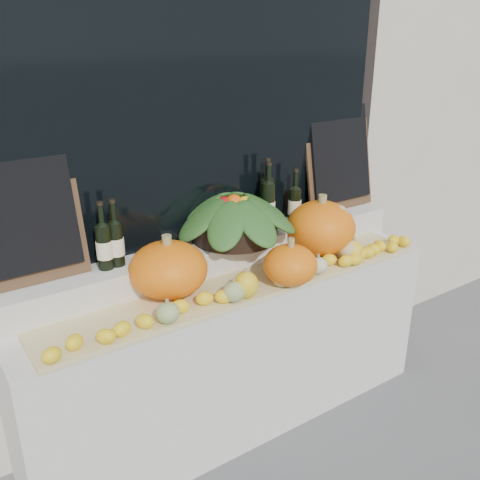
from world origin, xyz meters
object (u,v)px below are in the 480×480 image
Objects in this scene: butternut_squash at (345,236)px; produce_bowl at (234,216)px; pumpkin_left at (168,269)px; wine_bottle_tall at (267,202)px; pumpkin_right at (321,228)px.

produce_bowl is at bearing 150.81° from butternut_squash.
produce_bowl reaches higher than butternut_squash.
pumpkin_left is 1.01m from butternut_squash.
butternut_squash is 0.72× the size of wine_bottle_tall.
pumpkin_left is at bearing 178.15° from pumpkin_right.
butternut_squash is (1.00, -0.14, -0.00)m from pumpkin_left.
butternut_squash is at bearing -56.99° from pumpkin_right.
pumpkin_left is 1.30× the size of butternut_squash.
produce_bowl reaches higher than pumpkin_right.
wine_bottle_tall reaches higher than butternut_squash.
pumpkin_left is at bearing 171.80° from butternut_squash.
pumpkin_left is 0.51m from produce_bowl.
wine_bottle_tall is (-0.21, 0.22, 0.13)m from pumpkin_right.
pumpkin_left is 0.92m from pumpkin_right.
pumpkin_right is 0.50m from produce_bowl.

